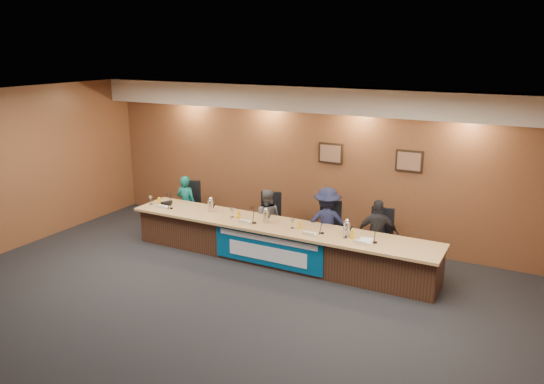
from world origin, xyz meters
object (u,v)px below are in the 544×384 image
at_px(banner, 267,249).
at_px(office_chair_b, 269,223).
at_px(panelist_b, 267,218).
at_px(panelist_d, 378,234).
at_px(carafe_right, 347,229).
at_px(office_chair_c, 328,233).
at_px(panelist_a, 186,204).
at_px(panelist_c, 327,223).
at_px(office_chair_a, 189,209).
at_px(dais_body, 278,244).
at_px(office_chair_d, 379,242).
at_px(speakerphone, 168,203).
at_px(carafe_mid, 266,217).
at_px(carafe_left, 211,206).

relative_size(banner, office_chair_b, 4.58).
xyz_separation_m(panelist_b, panelist_d, (2.30, 0.00, 0.05)).
bearing_deg(carafe_right, office_chair_b, 160.11).
bearing_deg(office_chair_c, panelist_a, 169.28).
height_order(panelist_a, panelist_c, panelist_c).
relative_size(panelist_c, panelist_d, 1.08).
distance_m(panelist_d, office_chair_a, 4.31).
distance_m(dais_body, office_chair_a, 2.63).
bearing_deg(carafe_right, office_chair_d, 60.98).
xyz_separation_m(office_chair_c, speakerphone, (-3.38, -0.64, 0.30)).
distance_m(dais_body, speakerphone, 2.65).
distance_m(panelist_a, carafe_mid, 2.42).
bearing_deg(speakerphone, banner, -9.65).
relative_size(office_chair_c, speakerphone, 1.50).
relative_size(office_chair_a, carafe_mid, 2.08).
xyz_separation_m(dais_body, banner, (0.00, -0.41, 0.03)).
distance_m(banner, carafe_left, 1.67).
bearing_deg(panelist_d, dais_body, 2.85).
xyz_separation_m(panelist_a, carafe_mid, (2.32, -0.62, 0.24)).
bearing_deg(carafe_left, office_chair_c, 15.42).
height_order(dais_body, office_chair_c, dais_body).
bearing_deg(office_chair_a, office_chair_b, -21.54).
height_order(office_chair_d, carafe_left, carafe_left).
height_order(carafe_left, carafe_right, carafe_right).
xyz_separation_m(carafe_left, speakerphone, (-1.09, -0.01, -0.09)).
distance_m(office_chair_c, carafe_mid, 1.27).
relative_size(panelist_a, carafe_right, 4.93).
relative_size(panelist_d, office_chair_d, 2.72).
bearing_deg(panelist_b, carafe_left, 11.97).
xyz_separation_m(banner, panelist_c, (0.76, 0.98, 0.32)).
relative_size(carafe_left, carafe_right, 0.91).
bearing_deg(office_chair_c, panelist_d, -18.17).
bearing_deg(office_chair_d, carafe_left, -172.96).
height_order(panelist_c, carafe_mid, panelist_c).
distance_m(panelist_a, speakerphone, 0.56).
relative_size(dais_body, panelist_a, 4.77).
height_order(panelist_a, panelist_b, panelist_a).
xyz_separation_m(office_chair_b, carafe_left, (-0.98, -0.63, 0.39)).
distance_m(office_chair_d, speakerphone, 4.43).
distance_m(panelist_d, speakerphone, 4.41).
height_order(panelist_b, panelist_c, panelist_c).
relative_size(panelist_d, carafe_left, 5.61).
distance_m(panelist_d, carafe_left, 3.33).
xyz_separation_m(panelist_b, office_chair_d, (2.30, 0.10, -0.12)).
distance_m(dais_body, carafe_right, 1.47).
distance_m(panelist_c, carafe_left, 2.35).
height_order(dais_body, office_chair_d, dais_body).
bearing_deg(panelist_a, carafe_mid, 161.25).
distance_m(office_chair_d, carafe_right, 0.89).
xyz_separation_m(carafe_mid, speakerphone, (-2.40, 0.08, -0.09)).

